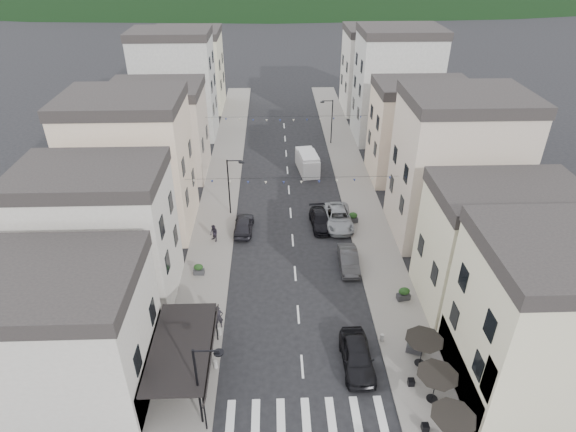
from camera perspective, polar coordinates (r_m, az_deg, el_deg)
The scene contains 27 objects.
sidewalk_left at distance 54.55m, azimuth -7.85°, elevation 3.51°, with size 4.00×76.00×0.12m, color slate.
sidewalk_right at distance 55.01m, azimuth 7.91°, elevation 3.76°, with size 4.00×76.00×0.12m, color slate.
boutique_building at distance 32.88m, azimuth -26.94°, elevation -12.95°, with size 12.00×8.00×8.00m, color #BDB7AD.
bistro_building at distance 32.71m, azimuth 28.92°, elevation -11.47°, with size 10.00×8.00×10.00m, color beige.
boutique_awning at distance 30.97m, azimuth -12.09°, elevation -14.94°, with size 3.77×7.50×3.28m.
buildings_row_left at distance 58.53m, azimuth -14.76°, elevation 11.21°, with size 10.20×54.16×14.00m.
buildings_row_right at distance 58.25m, azimuth 14.60°, elevation 11.35°, with size 10.20×54.16×14.50m.
cafe_terrace at distance 31.02m, azimuth 17.23°, elevation -17.85°, with size 2.50×8.10×2.53m.
streetlamp_left_near at distance 28.32m, azimuth -10.17°, elevation -18.54°, with size 1.70×0.56×6.00m.
streetlamp_left_far at distance 47.42m, azimuth -6.74°, elevation 4.10°, with size 1.70×0.56×6.00m.
streetlamp_right_far at distance 64.25m, azimuth 4.99°, elevation 11.57°, with size 1.70×0.56×6.00m.
bollards at distance 32.83m, azimuth 1.76°, elevation -17.56°, with size 11.66×10.26×0.60m.
bunting_near at distance 42.82m, azimuth 0.54°, elevation 4.15°, with size 19.00×0.28×0.62m.
bunting_far at distance 57.53m, azimuth -0.14°, elevation 11.39°, with size 19.00×0.28×0.62m.
parked_car_a at distance 33.24m, azimuth 8.20°, elevation -16.11°, with size 1.98×4.93×1.68m, color black.
parked_car_b at distance 41.43m, azimuth 7.21°, elevation -5.18°, with size 1.51×4.33×1.43m, color #2F2F31.
parked_car_c at distance 46.98m, azimuth 5.98°, elevation -0.21°, with size 2.57×5.57×1.55m, color gray.
parked_car_d at distance 46.67m, azimuth 3.87°, elevation -0.50°, with size 1.86×4.57×1.33m, color black.
parked_car_e at distance 45.91m, azimuth -5.27°, elevation -1.05°, with size 1.72×4.27×1.45m, color black.
delivery_van at distance 57.23m, azimuth 2.33°, elevation 6.43°, with size 2.67×5.29×2.43m.
pedestrian_a at distance 35.58m, azimuth -8.22°, elevation -11.77°, with size 0.67×0.44×1.83m, color black.
pedestrian_b at distance 44.59m, azimuth -8.77°, elevation -2.04°, with size 0.81×0.63×1.67m, color #241F2A.
planter_la at distance 33.50m, azimuth -11.65°, elevation -16.49°, with size 1.15×0.93×1.13m.
planter_lb at distance 40.93m, azimuth -10.54°, elevation -6.22°, with size 0.91×0.52×0.99m.
planter_ra at distance 34.85m, azimuth 14.78°, elevation -14.61°, with size 1.18×0.91×1.18m.
planter_rb at distance 38.78m, azimuth 13.56°, elevation -8.94°, with size 1.08×0.74×1.11m.
planter_rc at distance 47.41m, azimuth 7.68°, elevation -0.19°, with size 1.09×0.77×1.11m.
Camera 1 is at (-1.69, -16.12, 25.07)m, focal length 30.00 mm.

